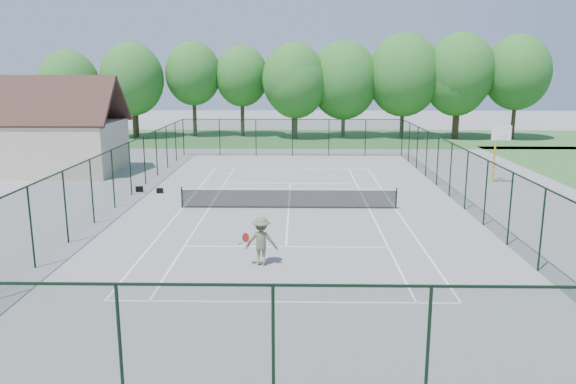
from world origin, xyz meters
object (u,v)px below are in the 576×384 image
sports_bag_a (139,189)px  basketball_goal (498,142)px  tennis_player (261,241)px  tennis_net (289,197)px

sports_bag_a → basketball_goal: bearing=6.7°
tennis_player → tennis_net: bearing=84.3°
basketball_goal → tennis_net: bearing=-152.2°
basketball_goal → sports_bag_a: 22.00m
tennis_net → sports_bag_a: size_ratio=28.20×
sports_bag_a → tennis_player: size_ratio=0.20×
basketball_goal → sports_bag_a: basketball_goal is taller
basketball_goal → tennis_player: size_ratio=1.85×
tennis_net → basketball_goal: size_ratio=3.04×
tennis_player → basketball_goal: bearing=48.1°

